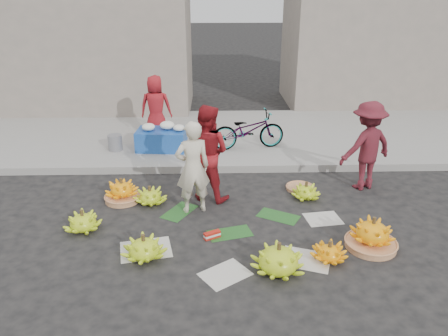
{
  "coord_description": "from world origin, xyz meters",
  "views": [
    {
      "loc": [
        -0.34,
        -5.85,
        3.43
      ],
      "look_at": [
        -0.16,
        0.67,
        0.7
      ],
      "focal_mm": 35.0,
      "sensor_mm": 36.0,
      "label": 1
    }
  ],
  "objects_px": {
    "banana_bunch_0": "(83,221)",
    "flower_table": "(162,138)",
    "banana_bunch_4": "(372,234)",
    "bicycle": "(248,130)",
    "vendor_cream": "(193,168)"
  },
  "relations": [
    {
      "from": "flower_table",
      "to": "banana_bunch_4",
      "type": "bearing_deg",
      "value": -43.96
    },
    {
      "from": "vendor_cream",
      "to": "bicycle",
      "type": "height_order",
      "value": "vendor_cream"
    },
    {
      "from": "banana_bunch_0",
      "to": "vendor_cream",
      "type": "relative_size",
      "value": 0.38
    },
    {
      "from": "flower_table",
      "to": "bicycle",
      "type": "relative_size",
      "value": 0.69
    },
    {
      "from": "banana_bunch_4",
      "to": "vendor_cream",
      "type": "xyz_separation_m",
      "value": [
        -2.54,
        1.17,
        0.56
      ]
    },
    {
      "from": "banana_bunch_4",
      "to": "bicycle",
      "type": "relative_size",
      "value": 0.51
    },
    {
      "from": "banana_bunch_0",
      "to": "bicycle",
      "type": "relative_size",
      "value": 0.37
    },
    {
      "from": "flower_table",
      "to": "vendor_cream",
      "type": "bearing_deg",
      "value": -68.58
    },
    {
      "from": "banana_bunch_0",
      "to": "vendor_cream",
      "type": "distance_m",
      "value": 1.85
    },
    {
      "from": "banana_bunch_0",
      "to": "flower_table",
      "type": "distance_m",
      "value": 3.34
    },
    {
      "from": "banana_bunch_0",
      "to": "flower_table",
      "type": "height_order",
      "value": "flower_table"
    },
    {
      "from": "vendor_cream",
      "to": "flower_table",
      "type": "xyz_separation_m",
      "value": [
        -0.78,
        2.63,
        -0.39
      ]
    },
    {
      "from": "banana_bunch_0",
      "to": "bicycle",
      "type": "xyz_separation_m",
      "value": [
        2.74,
        3.22,
        0.39
      ]
    },
    {
      "from": "banana_bunch_4",
      "to": "bicycle",
      "type": "xyz_separation_m",
      "value": [
        -1.45,
        3.8,
        0.33
      ]
    },
    {
      "from": "vendor_cream",
      "to": "flower_table",
      "type": "height_order",
      "value": "vendor_cream"
    }
  ]
}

